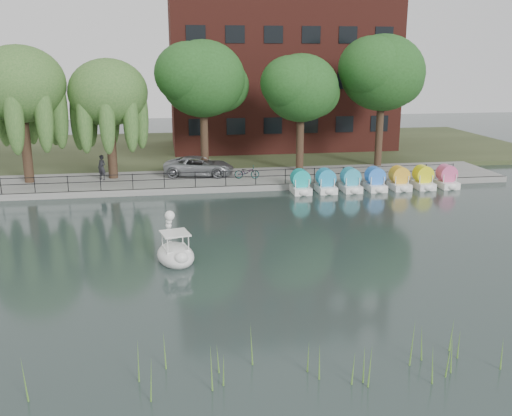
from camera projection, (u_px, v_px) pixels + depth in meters
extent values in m
plane|color=#384846|center=(259.00, 260.00, 25.02)|extent=(120.00, 120.00, 0.00)
cube|color=gray|center=(222.00, 180.00, 40.21)|extent=(40.00, 6.00, 0.40)
cube|color=gray|center=(226.00, 189.00, 37.40)|extent=(40.00, 0.25, 0.40)
cube|color=#47512D|center=(206.00, 149.00, 53.56)|extent=(60.00, 22.00, 0.36)
cylinder|color=black|center=(226.00, 171.00, 37.30)|extent=(32.00, 0.04, 0.04)
cylinder|color=black|center=(226.00, 177.00, 37.40)|extent=(32.00, 0.04, 0.04)
cylinder|color=black|center=(226.00, 178.00, 37.41)|extent=(0.05, 0.05, 1.00)
cube|color=#4C1E16|center=(280.00, 48.00, 52.27)|extent=(20.00, 10.00, 18.00)
cylinder|color=#473323|center=(27.00, 151.00, 38.06)|extent=(0.60, 0.60, 4.20)
ellipsoid|color=#5B813B|center=(20.00, 84.00, 36.92)|extent=(5.88, 5.88, 5.00)
cylinder|color=#473323|center=(112.00, 151.00, 39.45)|extent=(0.60, 0.60, 3.80)
ellipsoid|color=#5B813B|center=(108.00, 92.00, 38.42)|extent=(5.32, 5.32, 4.52)
cylinder|color=#473323|center=(204.00, 142.00, 41.33)|extent=(0.60, 0.60, 4.50)
ellipsoid|color=#286024|center=(203.00, 79.00, 40.17)|extent=(6.00, 6.00, 5.10)
cylinder|color=#473323|center=(300.00, 143.00, 42.00)|extent=(0.60, 0.60, 4.05)
ellipsoid|color=#286024|center=(301.00, 88.00, 40.96)|extent=(5.40, 5.40, 4.59)
cylinder|color=#473323|center=(379.00, 135.00, 43.88)|extent=(0.60, 0.60, 4.72)
ellipsoid|color=#286024|center=(383.00, 73.00, 42.67)|extent=(6.30, 6.30, 5.36)
imported|color=gray|center=(199.00, 165.00, 40.47)|extent=(3.57, 6.04, 1.58)
imported|color=gray|center=(247.00, 171.00, 39.58)|extent=(0.82, 1.78, 1.00)
imported|color=black|center=(102.00, 166.00, 39.01)|extent=(0.86, 0.81, 1.98)
ellipsoid|color=white|center=(176.00, 255.00, 24.82)|extent=(2.04, 2.74, 0.55)
cube|color=white|center=(176.00, 250.00, 24.67)|extent=(1.21, 1.28, 0.27)
cube|color=white|center=(175.00, 233.00, 24.52)|extent=(1.38, 1.45, 0.05)
ellipsoid|color=white|center=(181.00, 258.00, 23.83)|extent=(0.66, 0.56, 0.51)
sphere|color=white|center=(170.00, 216.00, 25.15)|extent=(0.44, 0.44, 0.44)
cone|color=black|center=(168.00, 214.00, 25.41)|extent=(0.23, 0.27, 0.18)
cylinder|color=yellow|center=(169.00, 215.00, 25.30)|extent=(0.25, 0.14, 0.24)
cube|color=white|center=(301.00, 190.00, 37.19)|extent=(1.15, 1.70, 0.44)
cylinder|color=#16ABA9|center=(300.00, 178.00, 37.09)|extent=(0.90, 1.20, 0.90)
cube|color=white|center=(326.00, 189.00, 37.45)|extent=(1.15, 1.70, 0.44)
cylinder|color=#2291C6|center=(326.00, 178.00, 37.36)|extent=(0.90, 1.20, 0.90)
cube|color=white|center=(351.00, 188.00, 37.72)|extent=(1.15, 1.70, 0.44)
cylinder|color=#2EA0BF|center=(351.00, 177.00, 37.62)|extent=(0.90, 1.20, 0.90)
cube|color=white|center=(375.00, 187.00, 37.98)|extent=(1.15, 1.70, 0.44)
cylinder|color=#3079EA|center=(375.00, 176.00, 37.89)|extent=(0.90, 1.20, 0.90)
cube|color=white|center=(399.00, 186.00, 38.25)|extent=(1.15, 1.70, 0.44)
cylinder|color=gold|center=(399.00, 175.00, 38.15)|extent=(0.90, 1.20, 0.90)
cube|color=white|center=(423.00, 185.00, 38.51)|extent=(1.15, 1.70, 0.44)
cylinder|color=yellow|center=(423.00, 174.00, 38.42)|extent=(0.90, 1.20, 0.90)
cube|color=white|center=(446.00, 184.00, 38.78)|extent=(1.15, 1.70, 0.44)
cylinder|color=#DB5289|center=(447.00, 173.00, 38.69)|extent=(0.90, 1.20, 0.90)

